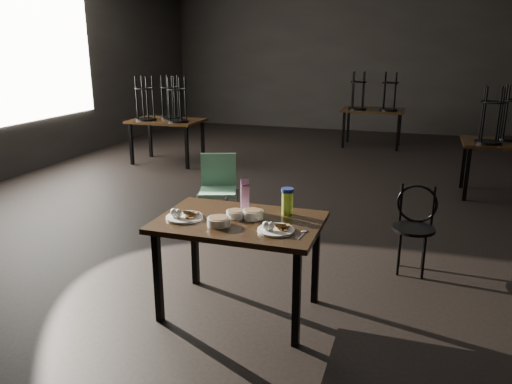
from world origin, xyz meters
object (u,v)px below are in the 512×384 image
(juice_carton, at_px, (245,196))
(school_chair, at_px, (218,185))
(water_bottle, at_px, (287,201))
(bentwood_chair, at_px, (415,221))
(main_table, at_px, (239,230))

(juice_carton, bearing_deg, school_chair, 119.73)
(juice_carton, bearing_deg, water_bottle, 1.43)
(bentwood_chair, bearing_deg, school_chair, 171.33)
(bentwood_chair, distance_m, school_chair, 2.12)
(main_table, height_order, bentwood_chair, bentwood_chair)
(juice_carton, height_order, school_chair, juice_carton)
(main_table, xyz_separation_m, juice_carton, (-0.03, 0.21, 0.20))
(bentwood_chair, bearing_deg, main_table, -132.93)
(juice_carton, height_order, bentwood_chair, juice_carton)
(water_bottle, bearing_deg, juice_carton, -178.57)
(school_chair, bearing_deg, water_bottle, -69.66)
(water_bottle, height_order, bentwood_chair, water_bottle)
(bentwood_chair, relative_size, school_chair, 0.94)
(school_chair, bearing_deg, bentwood_chair, -30.63)
(water_bottle, xyz_separation_m, school_chair, (-1.14, 1.41, -0.35))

